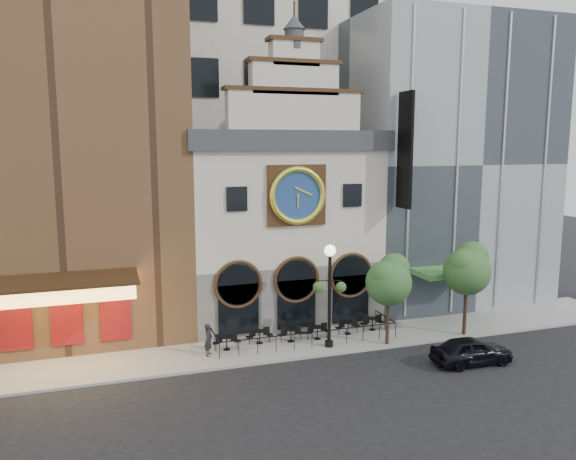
% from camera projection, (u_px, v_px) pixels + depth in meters
% --- Properties ---
extents(ground, '(120.00, 120.00, 0.00)m').
position_uv_depth(ground, '(320.00, 358.00, 30.63)').
color(ground, black).
rests_on(ground, ground).
extents(sidewalk, '(44.00, 5.00, 0.15)m').
position_uv_depth(sidewalk, '(304.00, 341.00, 32.97)').
color(sidewalk, gray).
rests_on(sidewalk, ground).
extents(clock_building, '(12.60, 8.78, 18.65)m').
position_uv_depth(clock_building, '(277.00, 218.00, 36.95)').
color(clock_building, '#605E5B').
rests_on(clock_building, ground).
extents(theater_building, '(14.00, 15.60, 25.00)m').
position_uv_depth(theater_building, '(62.00, 126.00, 34.02)').
color(theater_building, brown).
rests_on(theater_building, ground).
extents(retail_building, '(14.00, 14.40, 20.00)m').
position_uv_depth(retail_building, '(432.00, 162.00, 42.46)').
color(retail_building, gray).
rests_on(retail_building, ground).
extents(office_tower, '(20.00, 16.00, 40.00)m').
position_uv_depth(office_tower, '(233.00, 40.00, 46.33)').
color(office_tower, beige).
rests_on(office_tower, ground).
extents(cafe_railing, '(10.60, 2.60, 0.90)m').
position_uv_depth(cafe_railing, '(304.00, 332.00, 32.89)').
color(cafe_railing, black).
rests_on(cafe_railing, sidewalk).
extents(bistro_0, '(1.58, 0.68, 0.90)m').
position_uv_depth(bistro_0, '(227.00, 342.00, 31.32)').
color(bistro_0, black).
rests_on(bistro_0, sidewalk).
extents(bistro_1, '(1.58, 0.68, 0.90)m').
position_uv_depth(bistro_1, '(259.00, 336.00, 32.31)').
color(bistro_1, black).
rests_on(bistro_1, sidewalk).
extents(bistro_2, '(1.58, 0.68, 0.90)m').
position_uv_depth(bistro_2, '(291.00, 334.00, 32.61)').
color(bistro_2, black).
rests_on(bistro_2, sidewalk).
extents(bistro_3, '(1.58, 0.68, 0.90)m').
position_uv_depth(bistro_3, '(317.00, 331.00, 33.03)').
color(bistro_3, black).
rests_on(bistro_3, sidewalk).
extents(bistro_4, '(1.58, 0.68, 0.90)m').
position_uv_depth(bistro_4, '(348.00, 327.00, 33.88)').
color(bistro_4, black).
rests_on(bistro_4, sidewalk).
extents(bistro_5, '(1.58, 0.68, 0.90)m').
position_uv_depth(bistro_5, '(372.00, 323.00, 34.63)').
color(bistro_5, black).
rests_on(bistro_5, sidewalk).
extents(car_right, '(4.40, 1.91, 1.48)m').
position_uv_depth(car_right, '(472.00, 351.00, 29.64)').
color(car_right, black).
rests_on(car_right, ground).
extents(pedestrian, '(0.67, 0.77, 1.77)m').
position_uv_depth(pedestrian, '(208.00, 340.00, 30.43)').
color(pedestrian, black).
rests_on(pedestrian, sidewalk).
extents(lamppost, '(1.81, 1.00, 5.87)m').
position_uv_depth(lamppost, '(330.00, 284.00, 31.35)').
color(lamppost, black).
rests_on(lamppost, sidewalk).
extents(tree_left, '(2.72, 2.62, 5.23)m').
position_uv_depth(tree_left, '(389.00, 279.00, 31.77)').
color(tree_left, '#382619').
rests_on(tree_left, sidewalk).
extents(tree_right, '(2.92, 2.81, 5.62)m').
position_uv_depth(tree_right, '(467.00, 267.00, 33.34)').
color(tree_right, '#382619').
rests_on(tree_right, sidewalk).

